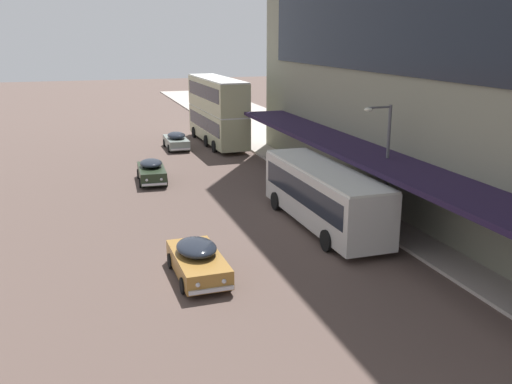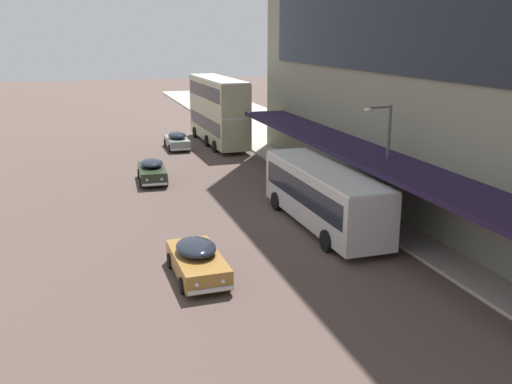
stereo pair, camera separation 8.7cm
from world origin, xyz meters
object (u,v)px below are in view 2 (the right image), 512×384
Objects in this scene: sedan_far_back at (197,260)px; sedan_lead_near at (152,171)px; transit_bus_kerbside_front at (218,109)px; sedan_lead_mid at (177,140)px; transit_bus_kerbside_rear at (323,193)px; street_lamp at (384,156)px.

sedan_lead_near is (0.27, 16.02, 0.01)m from sedan_far_back.
transit_bus_kerbside_front reaches higher than sedan_lead_mid.
sedan_lead_near is (-3.52, -10.73, 0.01)m from sedan_lead_mid.
sedan_far_back is 16.02m from sedan_lead_near.
transit_bus_kerbside_front is 2.62× the size of sedan_far_back.
sedan_far_back is at bearing -105.44° from transit_bus_kerbside_front.
sedan_lead_near is (-7.44, -11.90, -2.40)m from transit_bus_kerbside_front.
transit_bus_kerbside_rear is 2.34× the size of sedan_far_back.
transit_bus_kerbside_rear is 8.57m from sedan_far_back.
transit_bus_kerbside_rear is at bearing -80.93° from sedan_lead_mid.
street_lamp is (10.12, 3.19, 3.01)m from sedan_far_back.
sedan_lead_mid is 1.01× the size of sedan_lead_near.
street_lamp is (2.74, -1.05, 1.96)m from transit_bus_kerbside_rear.
transit_bus_kerbside_rear is at bearing -90.79° from transit_bus_kerbside_front.
transit_bus_kerbside_rear is at bearing 29.82° from sedan_far_back.
transit_bus_kerbside_rear is at bearing 159.11° from street_lamp.
transit_bus_kerbside_front is 1.12× the size of transit_bus_kerbside_rear.
transit_bus_kerbside_front is 1.91× the size of street_lamp.
transit_bus_kerbside_rear is at bearing -58.89° from sedan_lead_near.
sedan_far_back is 1.01× the size of sedan_lead_mid.
transit_bus_kerbside_rear reaches higher than sedan_far_back.
transit_bus_kerbside_front is 24.86m from street_lamp.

